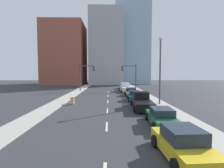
{
  "coord_description": "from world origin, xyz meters",
  "views": [
    {
      "loc": [
        0.18,
        0.45,
        4.2
      ],
      "look_at": [
        0.72,
        31.65,
        2.2
      ],
      "focal_mm": 28.0,
      "sensor_mm": 36.0,
      "label": 1
    }
  ],
  "objects_px": {
    "sedan_teal": "(135,96)",
    "sedan_yellow": "(183,144)",
    "sedan_tan": "(131,92)",
    "pickup_truck_white": "(125,88)",
    "traffic_signal_left": "(84,74)",
    "street_lamp": "(160,66)",
    "sedan_blue": "(123,86)",
    "pickup_truck_black": "(142,102)",
    "sedan_green": "(162,117)",
    "traffic_signal_right": "(132,74)",
    "traffic_barrel": "(72,101)"
  },
  "relations": [
    {
      "from": "sedan_tan",
      "to": "pickup_truck_white",
      "type": "height_order",
      "value": "pickup_truck_white"
    },
    {
      "from": "pickup_truck_black",
      "to": "sedan_tan",
      "type": "height_order",
      "value": "pickup_truck_black"
    },
    {
      "from": "sedan_teal",
      "to": "sedan_yellow",
      "type": "bearing_deg",
      "value": -87.43
    },
    {
      "from": "street_lamp",
      "to": "sedan_tan",
      "type": "relative_size",
      "value": 1.86
    },
    {
      "from": "sedan_teal",
      "to": "sedan_tan",
      "type": "xyz_separation_m",
      "value": [
        0.13,
        5.53,
        -0.01
      ]
    },
    {
      "from": "street_lamp",
      "to": "pickup_truck_black",
      "type": "xyz_separation_m",
      "value": [
        -2.75,
        -2.13,
        -4.29
      ]
    },
    {
      "from": "sedan_tan",
      "to": "pickup_truck_white",
      "type": "xyz_separation_m",
      "value": [
        -0.35,
        6.89,
        0.13
      ]
    },
    {
      "from": "traffic_signal_left",
      "to": "traffic_signal_right",
      "type": "height_order",
      "value": "same"
    },
    {
      "from": "traffic_signal_right",
      "to": "sedan_tan",
      "type": "relative_size",
      "value": 1.3
    },
    {
      "from": "traffic_signal_right",
      "to": "pickup_truck_black",
      "type": "relative_size",
      "value": 0.97
    },
    {
      "from": "sedan_yellow",
      "to": "sedan_green",
      "type": "height_order",
      "value": "sedan_yellow"
    },
    {
      "from": "traffic_barrel",
      "to": "sedan_blue",
      "type": "height_order",
      "value": "sedan_blue"
    },
    {
      "from": "sedan_green",
      "to": "sedan_blue",
      "type": "distance_m",
      "value": 31.73
    },
    {
      "from": "traffic_signal_left",
      "to": "pickup_truck_white",
      "type": "height_order",
      "value": "traffic_signal_left"
    },
    {
      "from": "sedan_teal",
      "to": "pickup_truck_black",
      "type": "bearing_deg",
      "value": -86.77
    },
    {
      "from": "sedan_yellow",
      "to": "pickup_truck_black",
      "type": "bearing_deg",
      "value": 85.86
    },
    {
      "from": "street_lamp",
      "to": "sedan_blue",
      "type": "distance_m",
      "value": 23.52
    },
    {
      "from": "traffic_signal_left",
      "to": "sedan_blue",
      "type": "xyz_separation_m",
      "value": [
        9.35,
        5.53,
        -3.3
      ]
    },
    {
      "from": "sedan_blue",
      "to": "traffic_barrel",
      "type": "bearing_deg",
      "value": -110.49
    },
    {
      "from": "sedan_teal",
      "to": "sedan_tan",
      "type": "relative_size",
      "value": 1.0
    },
    {
      "from": "sedan_green",
      "to": "street_lamp",
      "type": "bearing_deg",
      "value": 77.31
    },
    {
      "from": "sedan_teal",
      "to": "sedan_blue",
      "type": "xyz_separation_m",
      "value": [
        -0.24,
        19.12,
        -0.04
      ]
    },
    {
      "from": "street_lamp",
      "to": "sedan_green",
      "type": "bearing_deg",
      "value": -105.14
    },
    {
      "from": "sedan_yellow",
      "to": "sedan_teal",
      "type": "height_order",
      "value": "sedan_yellow"
    },
    {
      "from": "pickup_truck_white",
      "to": "traffic_barrel",
      "type": "bearing_deg",
      "value": -121.09
    },
    {
      "from": "sedan_yellow",
      "to": "sedan_green",
      "type": "bearing_deg",
      "value": 80.62
    },
    {
      "from": "sedan_teal",
      "to": "sedan_tan",
      "type": "height_order",
      "value": "sedan_teal"
    },
    {
      "from": "sedan_tan",
      "to": "sedan_blue",
      "type": "bearing_deg",
      "value": 92.48
    },
    {
      "from": "street_lamp",
      "to": "sedan_teal",
      "type": "xyz_separation_m",
      "value": [
        -2.74,
        3.79,
        -4.4
      ]
    },
    {
      "from": "traffic_signal_left",
      "to": "pickup_truck_black",
      "type": "distance_m",
      "value": 21.96
    },
    {
      "from": "traffic_signal_right",
      "to": "traffic_barrel",
      "type": "height_order",
      "value": "traffic_signal_right"
    },
    {
      "from": "sedan_teal",
      "to": "pickup_truck_white",
      "type": "height_order",
      "value": "pickup_truck_white"
    },
    {
      "from": "sedan_green",
      "to": "pickup_truck_black",
      "type": "distance_m",
      "value": 6.7
    },
    {
      "from": "street_lamp",
      "to": "pickup_truck_white",
      "type": "height_order",
      "value": "street_lamp"
    },
    {
      "from": "sedan_teal",
      "to": "street_lamp",
      "type": "bearing_deg",
      "value": -50.74
    },
    {
      "from": "traffic_signal_left",
      "to": "sedan_teal",
      "type": "relative_size",
      "value": 1.31
    },
    {
      "from": "traffic_signal_right",
      "to": "sedan_blue",
      "type": "height_order",
      "value": "traffic_signal_right"
    },
    {
      "from": "pickup_truck_white",
      "to": "traffic_signal_right",
      "type": "bearing_deg",
      "value": 34.22
    },
    {
      "from": "street_lamp",
      "to": "sedan_tan",
      "type": "xyz_separation_m",
      "value": [
        -2.61,
        9.32,
        -4.41
      ]
    },
    {
      "from": "traffic_signal_left",
      "to": "pickup_truck_white",
      "type": "distance_m",
      "value": 9.95
    },
    {
      "from": "pickup_truck_black",
      "to": "sedan_tan",
      "type": "distance_m",
      "value": 11.45
    },
    {
      "from": "street_lamp",
      "to": "traffic_signal_right",
      "type": "bearing_deg",
      "value": 94.6
    },
    {
      "from": "sedan_tan",
      "to": "pickup_truck_white",
      "type": "relative_size",
      "value": 0.74
    },
    {
      "from": "sedan_green",
      "to": "traffic_signal_right",
      "type": "bearing_deg",
      "value": 90.29
    },
    {
      "from": "traffic_signal_left",
      "to": "street_lamp",
      "type": "bearing_deg",
      "value": -54.65
    },
    {
      "from": "sedan_teal",
      "to": "pickup_truck_white",
      "type": "distance_m",
      "value": 12.42
    },
    {
      "from": "traffic_barrel",
      "to": "street_lamp",
      "type": "distance_m",
      "value": 12.39
    },
    {
      "from": "traffic_signal_right",
      "to": "sedan_yellow",
      "type": "xyz_separation_m",
      "value": [
        -1.6,
        -31.63,
        -3.24
      ]
    },
    {
      "from": "pickup_truck_black",
      "to": "pickup_truck_white",
      "type": "height_order",
      "value": "pickup_truck_white"
    },
    {
      "from": "sedan_green",
      "to": "sedan_teal",
      "type": "xyz_separation_m",
      "value": [
        -0.35,
        12.61,
        0.05
      ]
    }
  ]
}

